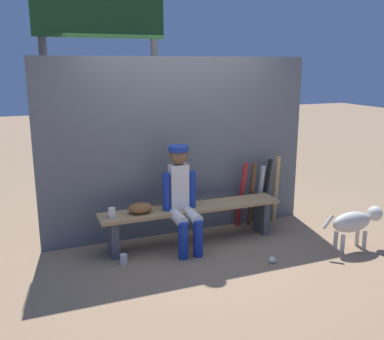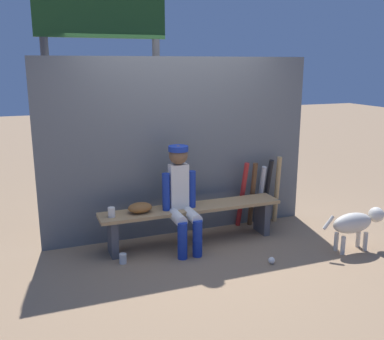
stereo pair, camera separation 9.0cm
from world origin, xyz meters
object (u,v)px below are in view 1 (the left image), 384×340
(bat_wood_tan, at_px, (276,189))
(dugout_bench, at_px, (192,215))
(cup_on_ground, at_px, (124,259))
(player_seated, at_px, (182,195))
(bat_aluminum_red, at_px, (241,195))
(bat_aluminum_black, at_px, (266,191))
(cup_on_bench, at_px, (112,213))
(baseball, at_px, (272,260))
(bat_wood_dark, at_px, (251,194))
(dog, at_px, (356,222))
(baseball_glove, at_px, (140,208))
(scoreboard, at_px, (106,43))
(bat_aluminum_silver, at_px, (259,195))

(bat_wood_tan, bearing_deg, dugout_bench, -168.97)
(dugout_bench, relative_size, cup_on_ground, 20.29)
(player_seated, height_order, bat_wood_tan, player_seated)
(bat_aluminum_red, bearing_deg, bat_aluminum_black, 5.57)
(dugout_bench, distance_m, cup_on_bench, 0.99)
(player_seated, relative_size, baseball, 16.47)
(cup_on_ground, distance_m, cup_on_bench, 0.53)
(bat_wood_dark, relative_size, baseball, 12.00)
(player_seated, relative_size, bat_aluminum_black, 1.34)
(bat_wood_dark, xyz_separation_m, dog, (0.76, -1.11, -0.11))
(bat_aluminum_black, bearing_deg, bat_aluminum_red, -174.43)
(baseball_glove, relative_size, bat_wood_tan, 0.30)
(player_seated, xyz_separation_m, bat_aluminum_red, (0.97, 0.36, -0.21))
(dugout_bench, distance_m, cup_on_ground, 0.99)
(bat_aluminum_red, relative_size, bat_wood_tan, 0.97)
(player_seated, relative_size, cup_on_bench, 11.08)
(bat_wood_dark, bearing_deg, player_seated, -162.76)
(bat_wood_tan, relative_size, cup_on_bench, 8.46)
(bat_wood_tan, height_order, dog, bat_wood_tan)
(dog, bearing_deg, scoreboard, 140.06)
(bat_wood_dark, height_order, baseball, bat_wood_dark)
(bat_aluminum_red, xyz_separation_m, bat_wood_dark, (0.14, -0.02, -0.01))
(baseball_glove, distance_m, bat_aluminum_black, 1.86)
(baseball, distance_m, dog, 1.14)
(bat_aluminum_red, height_order, scoreboard, scoreboard)
(bat_aluminum_red, bearing_deg, bat_wood_dark, -6.72)
(dugout_bench, height_order, baseball_glove, baseball_glove)
(bat_wood_dark, bearing_deg, cup_on_ground, -165.01)
(baseball_glove, xyz_separation_m, scoreboard, (-0.08, 1.16, 1.87))
(cup_on_bench, bearing_deg, bat_wood_tan, 7.03)
(bat_aluminum_silver, height_order, dog, bat_aluminum_silver)
(bat_aluminum_black, relative_size, dog, 1.08)
(bat_wood_tan, height_order, baseball, bat_wood_tan)
(player_seated, bearing_deg, cup_on_ground, -168.48)
(bat_aluminum_red, relative_size, cup_on_ground, 8.21)
(player_seated, height_order, baseball, player_seated)
(bat_wood_dark, distance_m, scoreboard, 2.73)
(baseball_glove, distance_m, baseball, 1.59)
(bat_aluminum_red, distance_m, baseball, 1.19)
(cup_on_bench, bearing_deg, player_seated, -6.08)
(baseball_glove, relative_size, cup_on_ground, 2.55)
(bat_aluminum_silver, xyz_separation_m, cup_on_bench, (-2.06, -0.29, 0.11))
(cup_on_bench, bearing_deg, cup_on_ground, -75.69)
(dog, bearing_deg, bat_wood_tan, 108.35)
(cup_on_ground, bearing_deg, dog, -13.15)
(player_seated, bearing_deg, bat_aluminum_black, 16.38)
(bat_wood_dark, xyz_separation_m, bat_aluminum_black, (0.25, 0.06, 0.01))
(bat_wood_dark, distance_m, cup_on_bench, 1.94)
(bat_aluminum_red, height_order, baseball, bat_aluminum_red)
(baseball, distance_m, scoreboard, 3.38)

